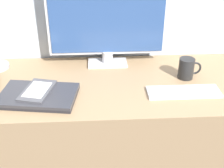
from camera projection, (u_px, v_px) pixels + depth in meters
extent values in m
cube|color=#997A56|center=(107.00, 143.00, 1.69)|extent=(1.43, 0.59, 0.75)
cube|color=silver|center=(108.00, 63.00, 1.67)|extent=(0.21, 0.11, 0.01)
cylinder|color=silver|center=(107.00, 57.00, 1.65)|extent=(0.05, 0.05, 0.06)
cube|color=silver|center=(107.00, 16.00, 1.55)|extent=(0.60, 0.01, 0.41)
cube|color=#2D4C84|center=(107.00, 17.00, 1.54)|extent=(0.58, 0.01, 0.38)
cube|color=silver|center=(184.00, 92.00, 1.41)|extent=(0.33, 0.11, 0.01)
cube|color=#B7B7BC|center=(184.00, 91.00, 1.41)|extent=(0.31, 0.09, 0.00)
cube|color=#232328|center=(39.00, 97.00, 1.38)|extent=(0.36, 0.26, 0.01)
cube|color=#333338|center=(38.00, 94.00, 1.37)|extent=(0.36, 0.26, 0.01)
cube|color=#4C4C51|center=(37.00, 90.00, 1.38)|extent=(0.16, 0.21, 0.01)
cube|color=silver|center=(37.00, 89.00, 1.37)|extent=(0.12, 0.16, 0.00)
cylinder|color=black|center=(186.00, 68.00, 1.52)|extent=(0.08, 0.08, 0.10)
torus|color=black|center=(195.00, 68.00, 1.52)|extent=(0.07, 0.01, 0.07)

